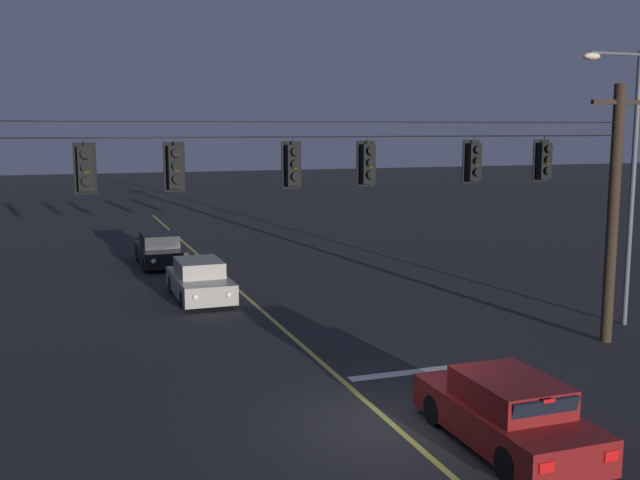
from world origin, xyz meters
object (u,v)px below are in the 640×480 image
Objects in this scene: traffic_light_right_inner at (368,164)px; traffic_light_rightmost at (474,162)px; car_oncoming_trailing at (160,251)px; street_lamp_corner at (626,164)px; traffic_light_far_right at (544,161)px; traffic_light_leftmost at (85,169)px; car_waiting_near_lane at (507,413)px; car_oncoming_lead at (200,281)px; traffic_light_left_inner at (175,167)px; traffic_light_centre at (293,165)px.

traffic_light_rightmost is at bearing 0.00° from traffic_light_right_inner.
car_oncoming_trailing is 19.74m from street_lamp_corner.
traffic_light_far_right is 18.89m from car_oncoming_trailing.
traffic_light_leftmost reaches higher than car_waiting_near_lane.
traffic_light_leftmost reaches higher than car_oncoming_lead.
traffic_light_left_inner is (1.91, 0.00, 0.00)m from traffic_light_leftmost.
car_waiting_near_lane is 0.52× the size of street_lamp_corner.
car_oncoming_lead is 7.19m from car_oncoming_trailing.
traffic_light_rightmost is (4.85, 0.00, 0.00)m from traffic_light_centre.
traffic_light_centre is at bearing 0.00° from traffic_light_leftmost.
traffic_light_leftmost is 1.00× the size of traffic_light_right_inner.
car_oncoming_trailing is at bearing 109.66° from traffic_light_rightmost.
car_waiting_near_lane is (-2.21, -5.13, -4.54)m from traffic_light_rightmost.
street_lamp_corner is (8.98, 1.36, -0.22)m from traffic_light_right_inner.
traffic_light_far_right is (6.99, 0.00, 0.00)m from traffic_light_centre.
car_waiting_near_lane is 11.34m from street_lamp_corner.
car_oncoming_lead is at bearing 129.12° from traffic_light_far_right.
traffic_light_rightmost is 1.00× the size of traffic_light_far_right.
traffic_light_centre is at bearing 180.00° from traffic_light_far_right.
car_oncoming_trailing is at bearing 77.60° from traffic_light_leftmost.
traffic_light_rightmost is at bearing 66.69° from car_waiting_near_lane.
traffic_light_rightmost is at bearing 180.00° from traffic_light_far_right.
traffic_light_centre is at bearing 180.00° from traffic_light_right_inner.
traffic_light_centre is 10.97m from street_lamp_corner.
traffic_light_centre is (4.66, 0.00, 0.00)m from traffic_light_leftmost.
traffic_light_left_inner is 0.28× the size of car_oncoming_trailing.
traffic_light_left_inner is 8.72m from car_waiting_near_lane.
street_lamp_corner is at bearing 19.23° from traffic_light_far_right.
traffic_light_centre reaches higher than car_oncoming_lead.
traffic_light_right_inner is 1.00× the size of traffic_light_far_right.
traffic_light_right_inner is 0.28× the size of car_oncoming_lead.
traffic_light_far_right is (2.14, 0.00, 0.00)m from traffic_light_rightmost.
traffic_light_left_inner is 7.60m from traffic_light_rightmost.
car_oncoming_lead and car_oncoming_trailing have the same top height.
traffic_light_centre is 17.14m from car_oncoming_trailing.
traffic_light_leftmost is 11.65m from traffic_light_far_right.
car_oncoming_trailing is at bearing 93.60° from traffic_light_centre.
traffic_light_right_inner is (6.57, 0.00, 0.00)m from traffic_light_leftmost.
traffic_light_rightmost is at bearing -59.72° from car_oncoming_lead.
traffic_light_leftmost is 1.00× the size of traffic_light_left_inner.
traffic_light_rightmost is 2.14m from traffic_light_far_right.
traffic_light_far_right reaches higher than car_oncoming_lead.
traffic_light_left_inner is at bearing 180.00° from traffic_light_far_right.
traffic_light_far_right is 8.11m from car_waiting_near_lane.
traffic_light_rightmost is (2.95, 0.00, 0.00)m from traffic_light_right_inner.
traffic_light_left_inner is 4.66m from traffic_light_right_inner.
street_lamp_corner is at bearing 12.69° from traffic_light_rightmost.
traffic_light_left_inner reaches higher than car_waiting_near_lane.
car_waiting_near_lane is 14.80m from car_oncoming_lead.
traffic_light_right_inner is 6.89m from car_waiting_near_lane.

